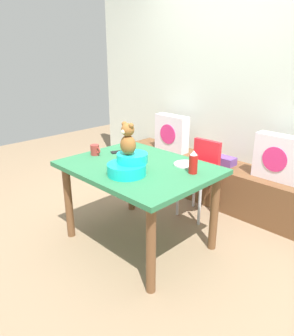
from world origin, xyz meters
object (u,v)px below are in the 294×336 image
(highchair, at_px, (199,168))
(dinner_plate_near, at_px, (186,164))
(pillow_floral_left, at_px, (172,133))
(infant_seat_teal, at_px, (128,165))
(coffee_mug, at_px, (95,150))
(ketchup_bottle, at_px, (193,163))
(dining_table, at_px, (139,177))
(teddy_bear, at_px, (128,140))
(pillow_floral_right, at_px, (278,158))
(cell_phone, at_px, (119,152))
(book_stack, at_px, (226,161))

(highchair, xyz_separation_m, dinner_plate_near, (0.22, -0.50, 0.22))
(pillow_floral_left, height_order, infant_seat_teal, same)
(infant_seat_teal, xyz_separation_m, coffee_mug, (-0.58, 0.10, -0.02))
(highchair, height_order, infant_seat_teal, infant_seat_teal)
(ketchup_bottle, height_order, coffee_mug, ketchup_bottle)
(dining_table, xyz_separation_m, teddy_bear, (0.09, -0.19, 0.38))
(pillow_floral_right, height_order, ketchup_bottle, ketchup_bottle)
(coffee_mug, bearing_deg, ketchup_bottle, 16.12)
(dining_table, relative_size, dinner_plate_near, 6.15)
(dining_table, bearing_deg, cell_phone, 163.78)
(highchair, bearing_deg, pillow_floral_right, 34.45)
(highchair, bearing_deg, teddy_bear, -87.97)
(pillow_floral_right, relative_size, ketchup_bottle, 2.38)
(pillow_floral_right, xyz_separation_m, coffee_mug, (-1.15, -1.29, 0.11))
(highchair, xyz_separation_m, infant_seat_teal, (0.03, -0.98, 0.29))
(pillow_floral_left, relative_size, coffee_mug, 3.67)
(highchair, distance_m, infant_seat_teal, 1.02)
(pillow_floral_right, height_order, infant_seat_teal, same)
(infant_seat_teal, relative_size, cell_phone, 2.29)
(pillow_floral_left, distance_m, dinner_plate_near, 1.32)
(pillow_floral_right, bearing_deg, highchair, -145.55)
(ketchup_bottle, distance_m, cell_phone, 0.83)
(pillow_floral_left, bearing_deg, ketchup_bottle, -42.75)
(dining_table, distance_m, highchair, 0.80)
(infant_seat_teal, xyz_separation_m, teddy_bear, (0.00, -0.00, 0.21))
(pillow_floral_right, xyz_separation_m, book_stack, (-0.57, 0.02, -0.18))
(dining_table, xyz_separation_m, coffee_mug, (-0.49, -0.09, 0.15))
(teddy_bear, height_order, coffee_mug, teddy_bear)
(dining_table, relative_size, highchair, 1.56)
(pillow_floral_right, distance_m, dining_table, 1.37)
(cell_phone, bearing_deg, teddy_bear, 172.66)
(dining_table, bearing_deg, dinner_plate_near, 46.58)
(book_stack, bearing_deg, coffee_mug, -113.85)
(highchair, relative_size, infant_seat_teal, 2.39)
(dinner_plate_near, bearing_deg, pillow_floral_left, 136.07)
(dining_table, bearing_deg, ketchup_bottle, 22.42)
(pillow_floral_right, xyz_separation_m, dinner_plate_near, (-0.39, -0.92, 0.07))
(cell_phone, bearing_deg, coffee_mug, 90.66)
(highchair, bearing_deg, pillow_floral_left, 150.51)
(teddy_bear, bearing_deg, cell_phone, 147.64)
(pillow_floral_left, height_order, dining_table, pillow_floral_left)
(teddy_bear, xyz_separation_m, dinner_plate_near, (0.18, 0.48, -0.27))
(highchair, bearing_deg, dining_table, -94.07)
(pillow_floral_right, relative_size, highchair, 0.56)
(book_stack, height_order, dinner_plate_near, dinner_plate_near)
(infant_seat_teal, bearing_deg, book_stack, 89.86)
(pillow_floral_left, xyz_separation_m, teddy_bear, (0.77, -1.40, 0.34))
(teddy_bear, relative_size, cell_phone, 1.74)
(pillow_floral_left, bearing_deg, pillow_floral_right, 0.00)
(pillow_floral_right, height_order, dinner_plate_near, pillow_floral_right)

